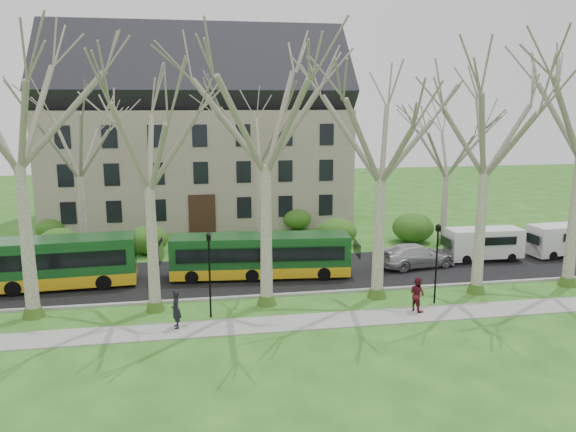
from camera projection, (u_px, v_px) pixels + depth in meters
The scene contains 16 objects.
ground at pixel (322, 303), 30.32m from camera, with size 120.00×120.00×0.00m, color #2B5C1A.
sidewalk at pixel (333, 320), 27.90m from camera, with size 70.00×2.00×0.06m, color gray.
road at pixel (302, 273), 35.63m from camera, with size 80.00×8.00×0.06m, color black.
curb at pixel (316, 293), 31.76m from camera, with size 80.00×0.25×0.14m, color #A5A39E.
building at pixel (199, 131), 50.89m from camera, with size 26.50×12.20×16.00m.
tree_row_verge at pixel (322, 174), 29.21m from camera, with size 49.00×7.00×14.00m.
tree_row_far at pixel (269, 170), 39.52m from camera, with size 33.00×7.00×12.00m.
lamp_row at pixel (327, 263), 28.84m from camera, with size 36.22×0.22×4.30m.
hedges at pixel (221, 231), 42.87m from camera, with size 30.60×8.60×2.00m.
bus_lead at pixel (28, 264), 32.17m from camera, with size 12.03×2.51×3.01m, color #14491C, non-canonical shape.
bus_follow at pixel (260, 255), 34.47m from camera, with size 10.87×2.26×2.72m, color #14491C, non-canonical shape.
sedan at pixel (416, 255), 36.72m from camera, with size 2.12×5.21×1.51m, color #B5B5BA.
van_a at pixel (484, 244), 38.19m from camera, with size 5.03×1.83×2.19m, color silver, non-canonical shape.
van_b at pixel (565, 240), 39.26m from camera, with size 5.10×1.86×2.23m, color silver, non-canonical shape.
pedestrian_a at pixel (176, 309), 26.72m from camera, with size 0.69×0.45×1.89m, color black.
pedestrian_b at pixel (417, 294), 28.92m from camera, with size 0.87×0.68×1.79m, color #53131E.
Camera 1 is at (-6.67, -28.04, 10.70)m, focal length 35.00 mm.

